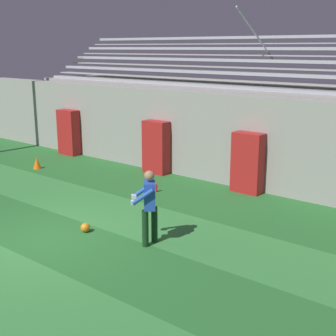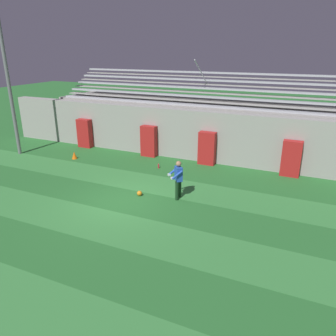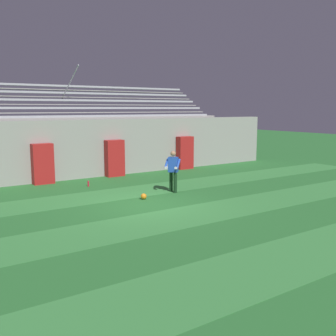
{
  "view_description": "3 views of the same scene",
  "coord_description": "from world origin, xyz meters",
  "px_view_note": "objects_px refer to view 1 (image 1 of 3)",
  "views": [
    {
      "loc": [
        8.31,
        -5.91,
        4.19
      ],
      "look_at": [
        2.01,
        1.91,
        1.6
      ],
      "focal_mm": 50.0,
      "sensor_mm": 36.0,
      "label": 1
    },
    {
      "loc": [
        6.76,
        -10.39,
        5.99
      ],
      "look_at": [
        1.56,
        1.25,
        1.31
      ],
      "focal_mm": 35.0,
      "sensor_mm": 36.0,
      "label": 2
    },
    {
      "loc": [
        -6.82,
        -11.41,
        3.33
      ],
      "look_at": [
        1.46,
        0.81,
        1.09
      ],
      "focal_mm": 42.0,
      "sensor_mm": 36.0,
      "label": 3
    }
  ],
  "objects_px": {
    "water_bottle": "(156,188)",
    "goalkeeper": "(149,203)",
    "padding_pillar_gate_left": "(156,147)",
    "traffic_cone": "(37,163)",
    "padding_pillar_gate_right": "(248,163)",
    "soccer_ball": "(85,228)",
    "padding_pillar_far_left": "(69,132)"
  },
  "relations": [
    {
      "from": "padding_pillar_gate_left",
      "to": "soccer_ball",
      "type": "xyz_separation_m",
      "value": [
        2.15,
        -5.11,
        -0.79
      ]
    },
    {
      "from": "water_bottle",
      "to": "padding_pillar_gate_left",
      "type": "bearing_deg",
      "value": 130.21
    },
    {
      "from": "padding_pillar_gate_left",
      "to": "padding_pillar_far_left",
      "type": "height_order",
      "value": "same"
    },
    {
      "from": "padding_pillar_far_left",
      "to": "traffic_cone",
      "type": "relative_size",
      "value": 4.27
    },
    {
      "from": "soccer_ball",
      "to": "water_bottle",
      "type": "height_order",
      "value": "water_bottle"
    },
    {
      "from": "padding_pillar_gate_left",
      "to": "goalkeeper",
      "type": "height_order",
      "value": "padding_pillar_gate_left"
    },
    {
      "from": "padding_pillar_gate_right",
      "to": "traffic_cone",
      "type": "distance_m",
      "value": 7.58
    },
    {
      "from": "padding_pillar_gate_left",
      "to": "padding_pillar_far_left",
      "type": "relative_size",
      "value": 1.0
    },
    {
      "from": "goalkeeper",
      "to": "padding_pillar_far_left",
      "type": "bearing_deg",
      "value": 150.67
    },
    {
      "from": "traffic_cone",
      "to": "padding_pillar_far_left",
      "type": "bearing_deg",
      "value": 112.02
    },
    {
      "from": "padding_pillar_gate_right",
      "to": "traffic_cone",
      "type": "xyz_separation_m",
      "value": [
        -7.21,
        -2.22,
        -0.69
      ]
    },
    {
      "from": "padding_pillar_gate_left",
      "to": "traffic_cone",
      "type": "relative_size",
      "value": 4.27
    },
    {
      "from": "padding_pillar_far_left",
      "to": "padding_pillar_gate_right",
      "type": "bearing_deg",
      "value": 0.0
    },
    {
      "from": "goalkeeper",
      "to": "water_bottle",
      "type": "bearing_deg",
      "value": 127.99
    },
    {
      "from": "water_bottle",
      "to": "goalkeeper",
      "type": "bearing_deg",
      "value": -52.01
    },
    {
      "from": "padding_pillar_gate_left",
      "to": "water_bottle",
      "type": "relative_size",
      "value": 7.48
    },
    {
      "from": "padding_pillar_gate_left",
      "to": "soccer_ball",
      "type": "distance_m",
      "value": 5.6
    },
    {
      "from": "padding_pillar_far_left",
      "to": "traffic_cone",
      "type": "bearing_deg",
      "value": -67.98
    },
    {
      "from": "traffic_cone",
      "to": "water_bottle",
      "type": "bearing_deg",
      "value": 6.08
    },
    {
      "from": "goalkeeper",
      "to": "soccer_ball",
      "type": "height_order",
      "value": "goalkeeper"
    },
    {
      "from": "traffic_cone",
      "to": "padding_pillar_gate_right",
      "type": "bearing_deg",
      "value": 17.13
    },
    {
      "from": "traffic_cone",
      "to": "water_bottle",
      "type": "xyz_separation_m",
      "value": [
        5.1,
        0.54,
        -0.09
      ]
    },
    {
      "from": "padding_pillar_gate_right",
      "to": "goalkeeper",
      "type": "height_order",
      "value": "padding_pillar_gate_right"
    },
    {
      "from": "traffic_cone",
      "to": "padding_pillar_gate_left",
      "type": "bearing_deg",
      "value": 31.13
    },
    {
      "from": "padding_pillar_gate_left",
      "to": "water_bottle",
      "type": "height_order",
      "value": "padding_pillar_gate_left"
    },
    {
      "from": "padding_pillar_gate_right",
      "to": "soccer_ball",
      "type": "relative_size",
      "value": 8.16
    },
    {
      "from": "goalkeeper",
      "to": "soccer_ball",
      "type": "relative_size",
      "value": 7.59
    },
    {
      "from": "goalkeeper",
      "to": "soccer_ball",
      "type": "distance_m",
      "value": 1.87
    },
    {
      "from": "goalkeeper",
      "to": "padding_pillar_gate_left",
      "type": "bearing_deg",
      "value": 128.8
    },
    {
      "from": "padding_pillar_far_left",
      "to": "soccer_ball",
      "type": "xyz_separation_m",
      "value": [
        6.73,
        -5.11,
        -0.79
      ]
    },
    {
      "from": "padding_pillar_far_left",
      "to": "water_bottle",
      "type": "relative_size",
      "value": 7.48
    },
    {
      "from": "padding_pillar_gate_left",
      "to": "padding_pillar_gate_right",
      "type": "height_order",
      "value": "same"
    }
  ]
}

